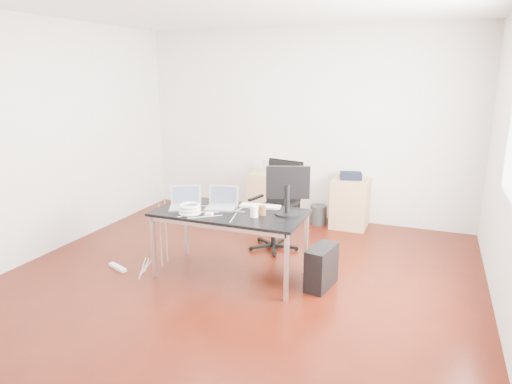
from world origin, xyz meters
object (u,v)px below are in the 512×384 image
(desk, at_px, (230,216))
(filing_cabinet_left, at_px, (268,195))
(office_chair, at_px, (278,201))
(pc_tower, at_px, (321,267))
(filing_cabinet_right, at_px, (350,203))

(desk, distance_m, filing_cabinet_left, 2.16)
(office_chair, distance_m, pc_tower, 1.28)
(desk, bearing_deg, office_chair, 78.84)
(pc_tower, bearing_deg, office_chair, 140.47)
(desk, relative_size, filing_cabinet_right, 2.29)
(office_chair, height_order, pc_tower, office_chair)
(office_chair, xyz_separation_m, pc_tower, (0.80, -0.93, -0.39))
(filing_cabinet_right, bearing_deg, desk, -113.51)
(desk, distance_m, pc_tower, 1.10)
(office_chair, height_order, filing_cabinet_left, office_chair)
(filing_cabinet_left, relative_size, filing_cabinet_right, 1.00)
(filing_cabinet_right, relative_size, pc_tower, 1.56)
(office_chair, bearing_deg, pc_tower, -35.39)
(desk, relative_size, office_chair, 1.48)
(filing_cabinet_right, height_order, pc_tower, filing_cabinet_right)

